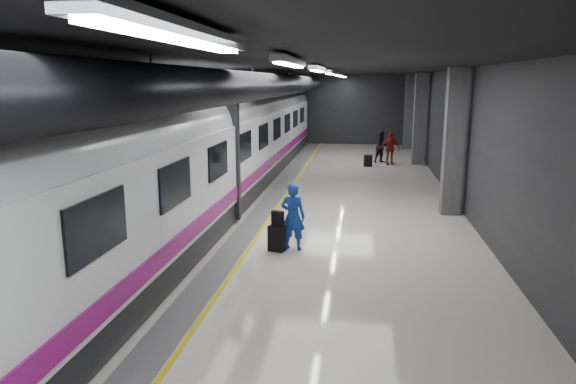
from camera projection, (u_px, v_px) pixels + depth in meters
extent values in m
plane|color=beige|center=(298.00, 225.00, 14.94)|extent=(40.00, 40.00, 0.00)
cube|color=black|center=(299.00, 66.00, 13.99)|extent=(10.00, 40.00, 0.02)
cube|color=#28282B|center=(336.00, 110.00, 33.82)|extent=(10.00, 0.02, 4.50)
cube|color=#28282B|center=(131.00, 145.00, 15.17)|extent=(0.02, 40.00, 4.50)
cube|color=#28282B|center=(483.00, 151.00, 13.77)|extent=(0.02, 40.00, 4.50)
cube|color=slate|center=(253.00, 223.00, 15.13)|extent=(0.65, 39.80, 0.01)
cube|color=yellow|center=(266.00, 223.00, 15.08)|extent=(0.10, 39.80, 0.01)
cylinder|color=black|center=(253.00, 86.00, 14.29)|extent=(0.80, 38.00, 0.80)
cube|color=silver|center=(182.00, 31.00, 3.29)|extent=(0.22, 2.60, 0.10)
cube|color=silver|center=(290.00, 61.00, 8.13)|extent=(0.22, 2.60, 0.10)
cube|color=silver|center=(318.00, 69.00, 12.96)|extent=(0.22, 2.60, 0.10)
cube|color=silver|center=(330.00, 72.00, 17.80)|extent=(0.22, 2.60, 0.10)
cube|color=silver|center=(337.00, 74.00, 22.64)|extent=(0.22, 2.60, 0.10)
cube|color=silver|center=(342.00, 75.00, 27.47)|extent=(0.22, 2.60, 0.10)
cube|color=silver|center=(345.00, 76.00, 31.34)|extent=(0.22, 2.60, 0.10)
cube|color=#515154|center=(453.00, 142.00, 15.77)|extent=(0.55, 0.55, 4.50)
cube|color=#515154|center=(419.00, 119.00, 25.44)|extent=(0.55, 0.55, 4.50)
cube|color=#515154|center=(409.00, 112.00, 31.25)|extent=(0.55, 0.55, 4.50)
cube|color=black|center=(191.00, 209.00, 15.33)|extent=(2.80, 38.00, 0.60)
cube|color=white|center=(189.00, 163.00, 15.03)|extent=(2.90, 38.00, 2.20)
cylinder|color=white|center=(187.00, 130.00, 14.83)|extent=(2.80, 38.00, 2.80)
cube|color=#890C6B|center=(238.00, 191.00, 14.99)|extent=(0.04, 38.00, 0.35)
cube|color=black|center=(188.00, 154.00, 14.98)|extent=(3.05, 0.25, 3.80)
cube|color=black|center=(97.00, 226.00, 7.00)|extent=(0.05, 1.60, 0.85)
cube|color=black|center=(175.00, 184.00, 9.90)|extent=(0.05, 1.60, 0.85)
cube|color=black|center=(218.00, 161.00, 12.80)|extent=(0.05, 1.60, 0.85)
cube|color=black|center=(245.00, 146.00, 15.71)|extent=(0.05, 1.60, 0.85)
cube|color=black|center=(264.00, 136.00, 18.61)|extent=(0.05, 1.60, 0.85)
cube|color=black|center=(277.00, 129.00, 21.51)|extent=(0.05, 1.60, 0.85)
cube|color=black|center=(287.00, 123.00, 24.41)|extent=(0.05, 1.60, 0.85)
cube|color=black|center=(295.00, 118.00, 27.32)|extent=(0.05, 1.60, 0.85)
cube|color=black|center=(302.00, 115.00, 30.22)|extent=(0.05, 1.60, 0.85)
imported|color=blue|center=(293.00, 216.00, 12.60)|extent=(0.67, 0.49, 1.68)
cube|color=black|center=(277.00, 238.00, 12.57)|extent=(0.45, 0.36, 0.64)
cube|color=black|center=(278.00, 219.00, 12.44)|extent=(0.32, 0.26, 0.38)
imported|color=black|center=(382.00, 147.00, 26.17)|extent=(1.00, 0.93, 1.63)
imported|color=maroon|center=(390.00, 148.00, 25.57)|extent=(1.04, 0.61, 1.66)
cube|color=black|center=(368.00, 161.00, 25.11)|extent=(0.43, 0.32, 0.57)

